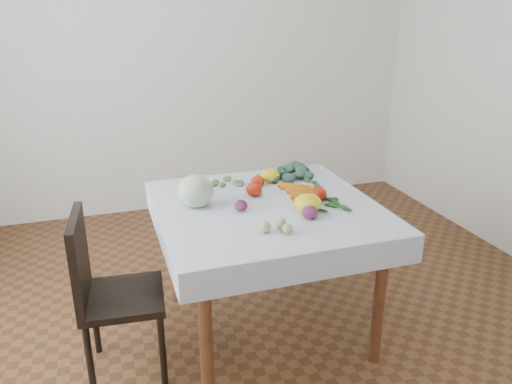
% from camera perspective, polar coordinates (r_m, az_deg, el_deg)
% --- Properties ---
extents(ground, '(4.00, 4.00, 0.00)m').
position_cam_1_polar(ground, '(2.96, 1.16, -15.15)').
color(ground, brown).
extents(back_wall, '(4.00, 0.04, 2.70)m').
position_cam_1_polar(back_wall, '(4.36, -7.69, 15.42)').
color(back_wall, white).
rests_on(back_wall, ground).
extents(table, '(1.00, 1.00, 0.75)m').
position_cam_1_polar(table, '(2.64, 1.26, -3.54)').
color(table, brown).
rests_on(table, ground).
extents(tablecloth, '(1.12, 1.12, 0.01)m').
position_cam_1_polar(tablecloth, '(2.60, 1.28, -1.54)').
color(tablecloth, white).
rests_on(tablecloth, table).
extents(chair, '(0.42, 0.42, 0.85)m').
position_cam_1_polar(chair, '(2.50, -16.94, -10.21)').
color(chair, black).
rests_on(chair, ground).
extents(cabbage, '(0.19, 0.19, 0.17)m').
position_cam_1_polar(cabbage, '(2.57, -6.91, 0.12)').
color(cabbage, beige).
rests_on(cabbage, tablecloth).
extents(tomato_a, '(0.08, 0.08, 0.07)m').
position_cam_1_polar(tomato_a, '(2.84, 0.21, 1.25)').
color(tomato_a, '#AA1E0B').
rests_on(tomato_a, tablecloth).
extents(tomato_b, '(0.09, 0.09, 0.08)m').
position_cam_1_polar(tomato_b, '(2.66, 7.18, -0.22)').
color(tomato_b, '#AA1E0B').
rests_on(tomato_b, tablecloth).
extents(tomato_c, '(0.08, 0.08, 0.06)m').
position_cam_1_polar(tomato_c, '(2.57, 5.15, -1.07)').
color(tomato_c, '#AA1E0B').
rests_on(tomato_c, tablecloth).
extents(tomato_d, '(0.10, 0.10, 0.08)m').
position_cam_1_polar(tomato_d, '(2.70, -0.23, 0.30)').
color(tomato_d, '#AA1E0B').
rests_on(tomato_d, tablecloth).
extents(heirloom_back, '(0.13, 0.13, 0.08)m').
position_cam_1_polar(heirloom_back, '(2.92, 1.59, 1.90)').
color(heirloom_back, yellow).
rests_on(heirloom_back, tablecloth).
extents(heirloom_front, '(0.17, 0.17, 0.10)m').
position_cam_1_polar(heirloom_front, '(2.50, 5.96, -1.29)').
color(heirloom_front, yellow).
rests_on(heirloom_front, tablecloth).
extents(onion_a, '(0.08, 0.08, 0.06)m').
position_cam_1_polar(onion_a, '(2.51, -1.73, -1.56)').
color(onion_a, '#531736').
rests_on(onion_a, tablecloth).
extents(onion_b, '(0.09, 0.09, 0.07)m').
position_cam_1_polar(onion_b, '(2.43, 6.18, -2.33)').
color(onion_b, '#531736').
rests_on(onion_b, tablecloth).
extents(tomatillo_cluster, '(0.13, 0.12, 0.05)m').
position_cam_1_polar(tomatillo_cluster, '(2.27, 2.89, -4.16)').
color(tomatillo_cluster, '#B7D47A').
rests_on(tomatillo_cluster, tablecloth).
extents(carrot_bunch, '(0.21, 0.32, 0.03)m').
position_cam_1_polar(carrot_bunch, '(2.75, 5.74, 0.07)').
color(carrot_bunch, orange).
rests_on(carrot_bunch, tablecloth).
extents(kale_bunch, '(0.31, 0.28, 0.04)m').
position_cam_1_polar(kale_bunch, '(3.03, 3.78, 2.23)').
color(kale_bunch, '#325242').
rests_on(kale_bunch, tablecloth).
extents(basil_bunch, '(0.25, 0.18, 0.01)m').
position_cam_1_polar(basil_bunch, '(2.59, 7.52, -1.57)').
color(basil_bunch, '#1B581F').
rests_on(basil_bunch, tablecloth).
extents(dill_bunch, '(0.22, 0.16, 0.02)m').
position_cam_1_polar(dill_bunch, '(2.91, -4.09, 1.16)').
color(dill_bunch, '#476E32').
rests_on(dill_bunch, tablecloth).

